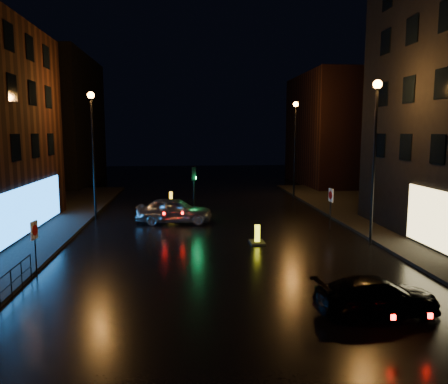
{
  "coord_description": "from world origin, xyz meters",
  "views": [
    {
      "loc": [
        -1.88,
        -15.44,
        5.8
      ],
      "look_at": [
        0.13,
        6.2,
        2.8
      ],
      "focal_mm": 35.0,
      "sensor_mm": 36.0,
      "label": 1
    }
  ],
  "objects": [
    {
      "name": "dark_sedan",
      "position": [
        4.24,
        -2.55,
        0.59
      ],
      "size": [
        4.16,
        1.95,
        1.17
      ],
      "primitive_type": "imported",
      "rotation": [
        0.0,
        0.0,
        1.65
      ],
      "color": "black",
      "rests_on": "ground"
    },
    {
      "name": "traffic_signal",
      "position": [
        -1.2,
        14.0,
        0.5
      ],
      "size": [
        1.4,
        2.4,
        3.45
      ],
      "color": "black",
      "rests_on": "ground"
    },
    {
      "name": "road_sign_right",
      "position": [
        6.87,
        9.64,
        1.83
      ],
      "size": [
        0.12,
        0.59,
        2.45
      ],
      "rotation": [
        0.0,
        0.0,
        3.23
      ],
      "color": "black",
      "rests_on": "ground"
    },
    {
      "name": "street_lamp_rnear",
      "position": [
        7.8,
        6.0,
        5.56
      ],
      "size": [
        0.44,
        0.44,
        8.37
      ],
      "color": "black",
      "rests_on": "ground"
    },
    {
      "name": "bollard_near",
      "position": [
        1.92,
        6.62,
        0.22
      ],
      "size": [
        0.75,
        1.12,
        0.98
      ],
      "rotation": [
        0.0,
        0.0,
        0.0
      ],
      "color": "black",
      "rests_on": "ground"
    },
    {
      "name": "ground",
      "position": [
        0.0,
        0.0,
        0.0
      ],
      "size": [
        120.0,
        120.0,
        0.0
      ],
      "primitive_type": "plane",
      "color": "black",
      "rests_on": "ground"
    },
    {
      "name": "building_far_left",
      "position": [
        -16.0,
        35.0,
        7.0
      ],
      "size": [
        8.0,
        16.0,
        14.0
      ],
      "primitive_type": "cube",
      "color": "black",
      "rests_on": "ground"
    },
    {
      "name": "street_lamp_rfar",
      "position": [
        7.8,
        22.0,
        5.56
      ],
      "size": [
        0.44,
        0.44,
        8.37
      ],
      "color": "black",
      "rests_on": "ground"
    },
    {
      "name": "road_sign_left",
      "position": [
        -7.9,
        2.34,
        1.69
      ],
      "size": [
        0.12,
        0.55,
        2.25
      ],
      "rotation": [
        0.0,
        0.0,
        -0.12
      ],
      "color": "black",
      "rests_on": "ground"
    },
    {
      "name": "building_far_right",
      "position": [
        15.0,
        32.0,
        6.0
      ],
      "size": [
        8.0,
        14.0,
        12.0
      ],
      "primitive_type": "cube",
      "color": "black",
      "rests_on": "ground"
    },
    {
      "name": "bollard_far",
      "position": [
        -2.94,
        19.93,
        0.21
      ],
      "size": [
        0.75,
        1.11,
        0.97
      ],
      "rotation": [
        0.0,
        0.0,
        -0.01
      ],
      "color": "black",
      "rests_on": "ground"
    },
    {
      "name": "street_lamp_lfar",
      "position": [
        -7.8,
        14.0,
        5.56
      ],
      "size": [
        0.44,
        0.44,
        8.37
      ],
      "color": "black",
      "rests_on": "ground"
    },
    {
      "name": "silver_hatchback",
      "position": [
        -2.51,
        12.24,
        0.82
      ],
      "size": [
        4.91,
        2.23,
        1.64
      ],
      "primitive_type": "imported",
      "rotation": [
        0.0,
        0.0,
        1.51
      ],
      "color": "#B3B6BB",
      "rests_on": "ground"
    }
  ]
}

